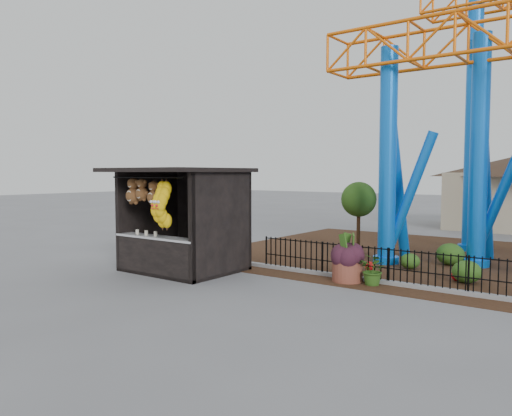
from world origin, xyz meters
The scene contains 9 objects.
ground centered at (0.00, 0.00, 0.00)m, with size 120.00×120.00×0.00m, color slate.
mulch_bed centered at (4.00, 8.00, 0.01)m, with size 18.00×12.00×0.02m, color #331E11.
curb centered at (4.00, 3.00, 0.06)m, with size 18.00×0.18×0.12m, color gray.
prize_booth centered at (-2.98, 0.92, 1.52)m, with size 3.50×3.40×3.12m.
picket_fence centered at (4.90, 3.00, 0.50)m, with size 12.20×0.06×1.00m, color black, non-canonical shape.
terracotta_planter centered at (1.74, 2.70, 0.30)m, with size 0.83×0.83×0.61m, color brown.
planter_foliage centered at (1.74, 2.70, 0.93)m, with size 0.70×0.70×0.64m, color #30131F.
potted_plant centered at (2.51, 2.70, 0.43)m, with size 0.77×0.66×0.85m, color #2A4E17.
landscaping centered at (4.44, 5.66, 0.30)m, with size 7.04×3.66×0.70m.
Camera 1 is at (7.81, -9.57, 2.97)m, focal length 35.00 mm.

